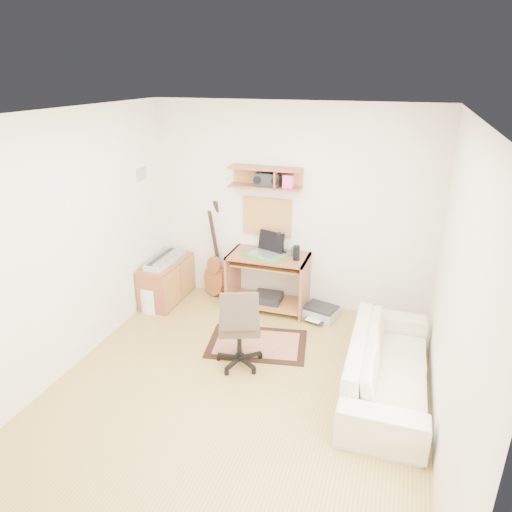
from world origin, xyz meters
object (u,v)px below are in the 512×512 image
(desk, at_px, (268,282))
(sofa, at_px, (389,357))
(task_chair, at_px, (239,325))
(printer, at_px, (321,312))
(cabinet, at_px, (167,281))

(desk, xyz_separation_m, sofa, (1.58, -1.26, -0.00))
(task_chair, height_order, sofa, task_chair)
(desk, relative_size, printer, 2.50)
(sofa, bearing_deg, cabinet, 69.86)
(desk, distance_m, printer, 0.77)
(cabinet, xyz_separation_m, sofa, (2.96, -1.09, 0.10))
(task_chair, bearing_deg, desk, 71.87)
(printer, bearing_deg, desk, -168.46)
(desk, bearing_deg, cabinet, -172.75)
(cabinet, xyz_separation_m, printer, (2.09, 0.13, -0.19))
(cabinet, distance_m, sofa, 3.15)
(sofa, bearing_deg, task_chair, 91.40)
(task_chair, height_order, cabinet, task_chair)
(desk, relative_size, task_chair, 1.07)
(task_chair, distance_m, sofa, 1.51)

